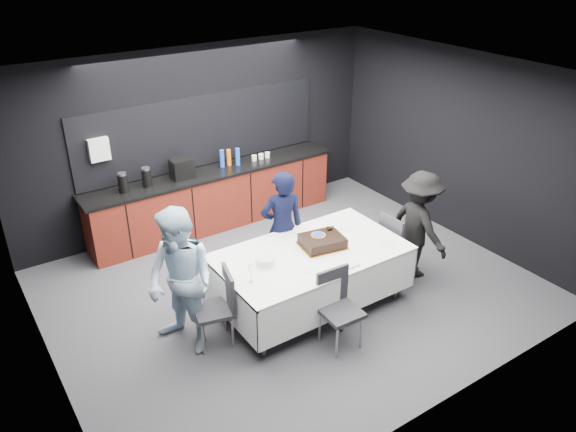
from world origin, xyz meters
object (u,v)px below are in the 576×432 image
object	(u,v)px
champagne_flute	(250,270)
person_center	(282,228)
party_table	(311,261)
cake_assembly	(322,241)
chair_right	(396,241)
chair_left	(220,303)
plate_stack	(265,261)
chair_near	(337,303)
person_right	(419,225)
person_left	(181,282)

from	to	relation	value
champagne_flute	person_center	world-z (taller)	person_center
party_table	cake_assembly	distance (m)	0.28
chair_right	chair_left	bearing A→B (deg)	178.33
cake_assembly	plate_stack	world-z (taller)	cake_assembly
cake_assembly	party_table	bearing A→B (deg)	-171.85
chair_near	person_right	world-z (taller)	person_right
chair_left	party_table	bearing A→B (deg)	0.47
party_table	plate_stack	bearing A→B (deg)	174.51
person_center	person_left	xyz separation A→B (m)	(-1.66, -0.54, 0.07)
chair_left	chair_right	world-z (taller)	same
chair_right	chair_near	size ratio (longest dim) A/B	1.00
party_table	person_left	xyz separation A→B (m)	(-1.64, 0.14, 0.22)
chair_left	person_left	size ratio (longest dim) A/B	0.53
chair_left	chair_right	distance (m)	2.61
plate_stack	person_center	distance (m)	0.89
chair_left	person_left	world-z (taller)	person_left
person_left	person_right	bearing A→B (deg)	64.70
person_center	person_right	size ratio (longest dim) A/B	1.05
party_table	chair_left	distance (m)	1.27
person_left	party_table	bearing A→B (deg)	66.08
plate_stack	chair_near	bearing A→B (deg)	-60.77
party_table	cake_assembly	xyz separation A→B (m)	(0.19, 0.03, 0.21)
party_table	cake_assembly	bearing A→B (deg)	8.15
party_table	person_left	distance (m)	1.66
chair_left	person_left	bearing A→B (deg)	158.46
cake_assembly	chair_right	size ratio (longest dim) A/B	0.65
chair_right	plate_stack	bearing A→B (deg)	175.75
person_center	person_left	size ratio (longest dim) A/B	0.92
chair_left	person_right	bearing A→B (deg)	-4.07
chair_near	cake_assembly	bearing A→B (deg)	65.08
champagne_flute	chair_right	bearing A→B (deg)	1.91
champagne_flute	chair_near	bearing A→B (deg)	-36.94
party_table	person_right	distance (m)	1.64
party_table	person_right	bearing A→B (deg)	-7.57
person_left	chair_left	bearing A→B (deg)	49.34
party_table	chair_near	size ratio (longest dim) A/B	2.51
chair_near	person_left	xyz separation A→B (m)	(-1.47, 0.88, 0.33)
chair_right	person_center	size ratio (longest dim) A/B	0.58
cake_assembly	person_right	xyz separation A→B (m)	(1.43, -0.24, -0.09)
champagne_flute	person_center	size ratio (longest dim) A/B	0.14
chair_right	party_table	bearing A→B (deg)	176.32
party_table	chair_near	xyz separation A→B (m)	(-0.17, -0.75, -0.11)
chair_left	person_center	distance (m)	1.48
cake_assembly	person_right	bearing A→B (deg)	-9.66
party_table	cake_assembly	size ratio (longest dim) A/B	3.84
chair_left	person_center	world-z (taller)	person_center
champagne_flute	person_left	world-z (taller)	person_left
person_center	person_right	xyz separation A→B (m)	(1.60, -0.89, -0.04)
party_table	person_center	world-z (taller)	person_center
plate_stack	person_right	bearing A→B (deg)	-7.00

